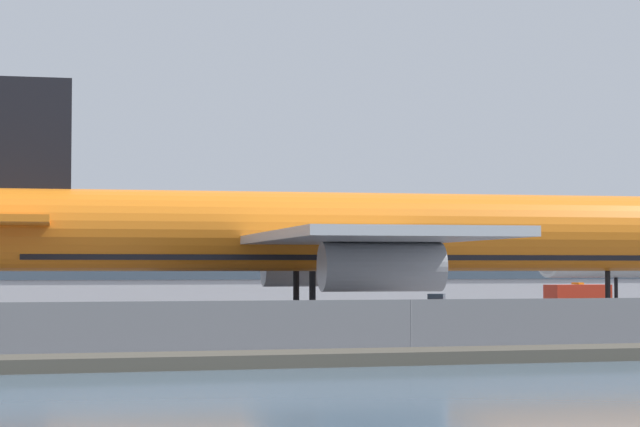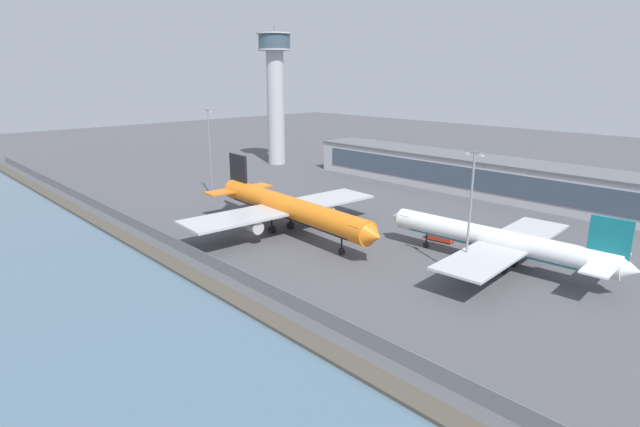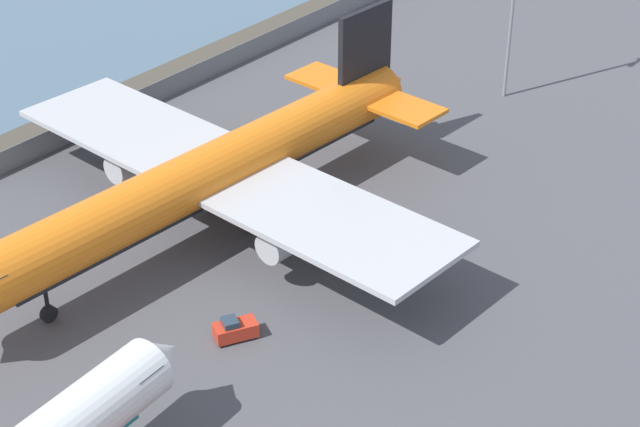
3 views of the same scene
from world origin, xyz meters
name	(u,v)px [view 1 (image 1 of 3)]	position (x,y,z in m)	size (l,w,h in m)	color
ground_plane	(312,335)	(0.00, 0.00, 0.00)	(500.00, 500.00, 0.00)	#4C4C51
shoreline_seawall	(450,355)	(0.00, -20.50, 0.25)	(320.00, 3.00, 0.50)	#474238
perimeter_fence	(411,327)	(0.00, -16.00, 1.15)	(280.00, 0.10, 2.31)	slate
cargo_jet_orange	(344,235)	(3.79, 6.59, 5.63)	(52.65, 45.43, 14.76)	orange
baggage_tug	(432,308)	(13.72, 18.00, 0.81)	(3.57, 2.96, 1.80)	red
ops_van	(576,297)	(29.22, 25.98, 1.28)	(5.40, 2.68, 2.48)	red
terminal_building	(247,255)	(11.66, 70.98, 5.13)	(113.01, 15.51, 10.23)	#B2B2B7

